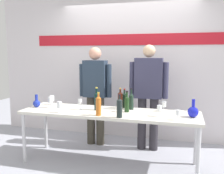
# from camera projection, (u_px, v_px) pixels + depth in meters

# --- Properties ---
(ground_plane) EXTENTS (10.00, 10.00, 0.00)m
(ground_plane) POSITION_uv_depth(u_px,v_px,m) (109.00, 163.00, 3.71)
(ground_plane) COLOR #9E9FAB
(back_wall) EXTENTS (5.25, 0.11, 3.00)m
(back_wall) POSITION_uv_depth(u_px,v_px,m) (129.00, 58.00, 4.75)
(back_wall) COLOR silver
(back_wall) RESTS_ON ground
(display_table) EXTENTS (2.53, 0.71, 0.77)m
(display_table) POSITION_uv_depth(u_px,v_px,m) (109.00, 115.00, 3.61)
(display_table) COLOR silver
(display_table) RESTS_ON ground
(decanter_blue_left) EXTENTS (0.11, 0.11, 0.20)m
(decanter_blue_left) POSITION_uv_depth(u_px,v_px,m) (37.00, 103.00, 3.89)
(decanter_blue_left) COLOR #1B2C9D
(decanter_blue_left) RESTS_ON display_table
(decanter_blue_right) EXTENTS (0.14, 0.14, 0.24)m
(decanter_blue_right) POSITION_uv_depth(u_px,v_px,m) (193.00, 111.00, 3.27)
(decanter_blue_right) COLOR #171DB9
(decanter_blue_right) RESTS_ON display_table
(presenter_left) EXTENTS (0.58, 0.22, 1.70)m
(presenter_left) POSITION_uv_depth(u_px,v_px,m) (95.00, 90.00, 4.38)
(presenter_left) COLOR #38342A
(presenter_left) RESTS_ON ground
(presenter_right) EXTENTS (0.63, 0.22, 1.73)m
(presenter_right) POSITION_uv_depth(u_px,v_px,m) (148.00, 90.00, 4.13)
(presenter_right) COLOR #2A272D
(presenter_right) RESTS_ON ground
(wine_bottle_0) EXTENTS (0.07, 0.07, 0.31)m
(wine_bottle_0) POSITION_uv_depth(u_px,v_px,m) (131.00, 101.00, 3.72)
(wine_bottle_0) COLOR #192D22
(wine_bottle_0) RESTS_ON display_table
(wine_bottle_1) EXTENTS (0.07, 0.07, 0.30)m
(wine_bottle_1) POSITION_uv_depth(u_px,v_px,m) (127.00, 103.00, 3.56)
(wine_bottle_1) COLOR #1A3617
(wine_bottle_1) RESTS_ON display_table
(wine_bottle_2) EXTENTS (0.07, 0.07, 0.32)m
(wine_bottle_2) POSITION_uv_depth(u_px,v_px,m) (120.00, 100.00, 3.74)
(wine_bottle_2) COLOR #351209
(wine_bottle_2) RESTS_ON display_table
(wine_bottle_3) EXTENTS (0.07, 0.07, 0.30)m
(wine_bottle_3) POSITION_uv_depth(u_px,v_px,m) (119.00, 107.00, 3.25)
(wine_bottle_3) COLOR black
(wine_bottle_3) RESTS_ON display_table
(wine_bottle_4) EXTENTS (0.07, 0.07, 0.31)m
(wine_bottle_4) POSITION_uv_depth(u_px,v_px,m) (98.00, 105.00, 3.36)
(wine_bottle_4) COLOR #C8661F
(wine_bottle_4) RESTS_ON display_table
(wine_bottle_5) EXTENTS (0.07, 0.07, 0.33)m
(wine_bottle_5) POSITION_uv_depth(u_px,v_px,m) (97.00, 100.00, 3.68)
(wine_bottle_5) COLOR black
(wine_bottle_5) RESTS_ON display_table
(wine_bottle_6) EXTENTS (0.07, 0.07, 0.29)m
(wine_bottle_6) POSITION_uv_depth(u_px,v_px,m) (124.00, 100.00, 3.83)
(wine_bottle_6) COLOR black
(wine_bottle_6) RESTS_ON display_table
(wine_glass_left_0) EXTENTS (0.07, 0.07, 0.15)m
(wine_glass_left_0) POSITION_uv_depth(u_px,v_px,m) (60.00, 105.00, 3.54)
(wine_glass_left_0) COLOR white
(wine_glass_left_0) RESTS_ON display_table
(wine_glass_left_1) EXTENTS (0.07, 0.07, 0.15)m
(wine_glass_left_1) POSITION_uv_depth(u_px,v_px,m) (52.00, 98.00, 4.04)
(wine_glass_left_1) COLOR white
(wine_glass_left_1) RESTS_ON display_table
(wine_glass_left_2) EXTENTS (0.06, 0.06, 0.16)m
(wine_glass_left_2) POSITION_uv_depth(u_px,v_px,m) (80.00, 102.00, 3.72)
(wine_glass_left_2) COLOR white
(wine_glass_left_2) RESTS_ON display_table
(wine_glass_left_3) EXTENTS (0.06, 0.06, 0.17)m
(wine_glass_left_3) POSITION_uv_depth(u_px,v_px,m) (50.00, 100.00, 3.85)
(wine_glass_left_3) COLOR white
(wine_glass_left_3) RESTS_ON display_table
(wine_glass_right_0) EXTENTS (0.06, 0.06, 0.15)m
(wine_glass_right_0) POSITION_uv_depth(u_px,v_px,m) (159.00, 108.00, 3.32)
(wine_glass_right_0) COLOR white
(wine_glass_right_0) RESTS_ON display_table
(wine_glass_right_1) EXTENTS (0.06, 0.06, 0.15)m
(wine_glass_right_1) POSITION_uv_depth(u_px,v_px,m) (164.00, 104.00, 3.60)
(wine_glass_right_1) COLOR white
(wine_glass_right_1) RESTS_ON display_table
(wine_glass_right_2) EXTENTS (0.06, 0.06, 0.13)m
(wine_glass_right_2) POSITION_uv_depth(u_px,v_px,m) (178.00, 113.00, 3.12)
(wine_glass_right_2) COLOR white
(wine_glass_right_2) RESTS_ON display_table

